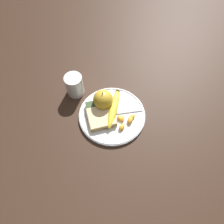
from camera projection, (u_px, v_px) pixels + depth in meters
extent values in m
plane|color=#332116|center=(112.00, 116.00, 0.87)|extent=(3.00, 3.00, 0.00)
cylinder|color=silver|center=(112.00, 115.00, 0.87)|extent=(0.26, 0.26, 0.01)
torus|color=silver|center=(112.00, 115.00, 0.86)|extent=(0.26, 0.26, 0.01)
cylinder|color=silver|center=(74.00, 85.00, 0.89)|extent=(0.07, 0.07, 0.09)
cylinder|color=yellow|center=(75.00, 86.00, 0.90)|extent=(0.06, 0.06, 0.08)
sphere|color=gold|center=(103.00, 100.00, 0.85)|extent=(0.08, 0.08, 0.08)
cylinder|color=brown|center=(103.00, 93.00, 0.81)|extent=(0.00, 0.00, 0.01)
ellipsoid|color=yellow|center=(114.00, 109.00, 0.86)|extent=(0.10, 0.18, 0.03)
sphere|color=#473319|center=(118.00, 91.00, 0.90)|extent=(0.02, 0.02, 0.02)
cube|color=#AB8751|center=(101.00, 117.00, 0.84)|extent=(0.11, 0.10, 0.02)
cube|color=beige|center=(101.00, 117.00, 0.84)|extent=(0.10, 0.10, 0.02)
cube|color=#B2B2B7|center=(125.00, 111.00, 0.87)|extent=(0.14, 0.02, 0.00)
cube|color=#B2B2B7|center=(100.00, 114.00, 0.86)|extent=(0.06, 0.03, 0.00)
cube|color=white|center=(92.00, 107.00, 0.87)|extent=(0.05, 0.04, 0.02)
cube|color=#334728|center=(92.00, 105.00, 0.86)|extent=(0.05, 0.04, 0.00)
ellipsoid|color=#F9A32D|center=(130.00, 120.00, 0.84)|extent=(0.03, 0.04, 0.02)
ellipsoid|color=#F9A32D|center=(120.00, 118.00, 0.85)|extent=(0.02, 0.03, 0.01)
ellipsoid|color=#F9A32D|center=(132.00, 117.00, 0.85)|extent=(0.03, 0.03, 0.02)
ellipsoid|color=#F9A32D|center=(123.00, 119.00, 0.85)|extent=(0.02, 0.03, 0.01)
ellipsoid|color=#F9A32D|center=(122.00, 127.00, 0.83)|extent=(0.03, 0.03, 0.02)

